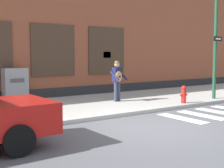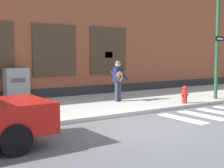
# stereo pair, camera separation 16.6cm
# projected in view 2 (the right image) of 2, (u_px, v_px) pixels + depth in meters

# --- Properties ---
(ground_plane) EXTENTS (160.00, 160.00, 0.00)m
(ground_plane) POSITION_uv_depth(u_px,v_px,m) (148.00, 127.00, 8.82)
(ground_plane) COLOR #56565B
(sidewalk) EXTENTS (28.00, 4.90, 0.13)m
(sidewalk) POSITION_uv_depth(u_px,v_px,m) (81.00, 106.00, 12.15)
(sidewalk) COLOR #ADAAA3
(sidewalk) RESTS_ON ground
(building_backdrop) EXTENTS (28.00, 4.06, 6.80)m
(building_backdrop) POSITION_uv_depth(u_px,v_px,m) (38.00, 28.00, 15.52)
(building_backdrop) COLOR brown
(building_backdrop) RESTS_ON ground
(busker) EXTENTS (0.75, 0.60, 1.67)m
(busker) POSITION_uv_depth(u_px,v_px,m) (118.00, 79.00, 12.78)
(busker) COLOR #33384C
(busker) RESTS_ON sidewalk
(utility_box) EXTENTS (0.94, 0.61, 1.38)m
(utility_box) POSITION_uv_depth(u_px,v_px,m) (17.00, 85.00, 12.69)
(utility_box) COLOR gray
(utility_box) RESTS_ON sidewalk
(fire_hydrant) EXTENTS (0.38, 0.20, 0.70)m
(fire_hydrant) POSITION_uv_depth(u_px,v_px,m) (185.00, 95.00, 12.32)
(fire_hydrant) COLOR red
(fire_hydrant) RESTS_ON sidewalk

